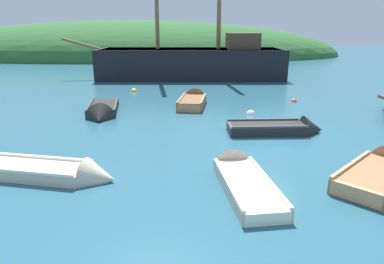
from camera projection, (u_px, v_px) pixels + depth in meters
name	position (u px, v px, depth m)	size (l,w,h in m)	color
ground_plane	(263.00, 135.00, 12.13)	(120.00, 120.00, 0.00)	#285B70
shore_hill	(130.00, 56.00, 45.92)	(55.28, 22.22, 9.05)	#2D602D
sailing_ship	(193.00, 66.00, 25.52)	(16.04, 4.44, 13.19)	black
rowboat_outer_left	(240.00, 178.00, 8.44)	(1.35, 3.57, 0.97)	beige
rowboat_far	(102.00, 112.00, 14.96)	(1.61, 3.66, 1.15)	black
rowboat_outer_right	(52.00, 174.00, 8.69)	(4.04, 1.86, 0.98)	beige
rowboat_portside	(193.00, 102.00, 16.85)	(1.57, 3.26, 1.08)	brown
rowboat_center	(281.00, 130.00, 12.33)	(3.39, 1.11, 1.01)	black
rowboat_near_dock	(382.00, 174.00, 8.59)	(3.03, 2.97, 1.15)	#9E7047
buoy_orange	(294.00, 102.00, 17.58)	(0.31, 0.31, 0.31)	orange
buoy_white	(251.00, 114.00, 15.00)	(0.39, 0.39, 0.39)	white
buoy_yellow	(134.00, 92.00, 20.26)	(0.40, 0.40, 0.40)	yellow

